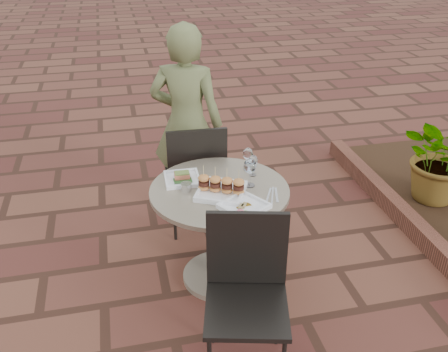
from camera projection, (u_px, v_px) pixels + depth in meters
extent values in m
plane|color=brown|center=(227.00, 287.00, 3.46)|extent=(60.00, 60.00, 0.00)
cylinder|color=gray|center=(220.00, 275.00, 3.54)|extent=(0.52, 0.52, 0.04)
cylinder|color=gray|center=(220.00, 237.00, 3.38)|extent=(0.08, 0.08, 0.70)
cylinder|color=gray|center=(219.00, 191.00, 3.21)|extent=(0.90, 0.90, 0.03)
cube|color=black|center=(195.00, 176.00, 3.93)|extent=(0.46, 0.46, 0.03)
cube|color=black|center=(197.00, 159.00, 3.64)|extent=(0.44, 0.05, 0.46)
cylinder|color=black|center=(215.00, 187.00, 4.24)|extent=(0.02, 0.02, 0.44)
cylinder|color=black|center=(170.00, 191.00, 4.18)|extent=(0.02, 0.02, 0.44)
cylinder|color=black|center=(223.00, 211.00, 3.91)|extent=(0.02, 0.02, 0.44)
cylinder|color=black|center=(175.00, 216.00, 3.85)|extent=(0.02, 0.02, 0.44)
cube|color=black|center=(247.00, 309.00, 2.64)|extent=(0.53, 0.53, 0.03)
cube|color=black|center=(247.00, 248.00, 2.70)|extent=(0.43, 0.14, 0.46)
cylinder|color=black|center=(213.00, 315.00, 2.92)|extent=(0.02, 0.02, 0.44)
cylinder|color=black|center=(278.00, 316.00, 2.92)|extent=(0.02, 0.02, 0.44)
imported|color=brown|center=(187.00, 124.00, 3.96)|extent=(0.69, 0.58, 1.60)
cube|color=white|center=(182.00, 180.00, 3.29)|extent=(0.23, 0.23, 0.01)
cube|color=#DC6D4D|center=(182.00, 176.00, 3.28)|extent=(0.10, 0.07, 0.03)
cube|color=#596C30|center=(182.00, 173.00, 3.27)|extent=(0.10, 0.06, 0.01)
cube|color=white|center=(221.00, 193.00, 3.14)|extent=(0.38, 0.38, 0.01)
cube|color=white|center=(244.00, 207.00, 2.99)|extent=(0.33, 0.33, 0.01)
ellipsoid|color=#E75F78|center=(240.00, 211.00, 2.93)|extent=(0.04, 0.03, 0.02)
cylinder|color=white|center=(249.00, 185.00, 3.24)|extent=(0.07, 0.07, 0.00)
cylinder|color=white|center=(250.00, 179.00, 3.21)|extent=(0.01, 0.01, 0.09)
ellipsoid|color=white|center=(250.00, 166.00, 3.17)|extent=(0.08, 0.08, 0.10)
cylinder|color=white|center=(250.00, 167.00, 3.17)|extent=(0.06, 0.06, 0.05)
cylinder|color=white|center=(248.00, 169.00, 3.43)|extent=(0.06, 0.06, 0.00)
cylinder|color=white|center=(248.00, 164.00, 3.41)|extent=(0.01, 0.01, 0.07)
ellipsoid|color=white|center=(248.00, 154.00, 3.37)|extent=(0.07, 0.07, 0.09)
cylinder|color=white|center=(253.00, 175.00, 3.36)|extent=(0.05, 0.05, 0.00)
cylinder|color=white|center=(253.00, 170.00, 3.35)|extent=(0.01, 0.01, 0.06)
ellipsoid|color=white|center=(253.00, 161.00, 3.31)|extent=(0.06, 0.06, 0.08)
cylinder|color=silver|center=(186.00, 187.00, 3.17)|extent=(0.09, 0.09, 0.05)
cube|color=brown|center=(413.00, 225.00, 3.99)|extent=(0.12, 3.00, 0.15)
imported|color=#33662D|center=(442.00, 156.00, 4.22)|extent=(0.79, 0.70, 0.80)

